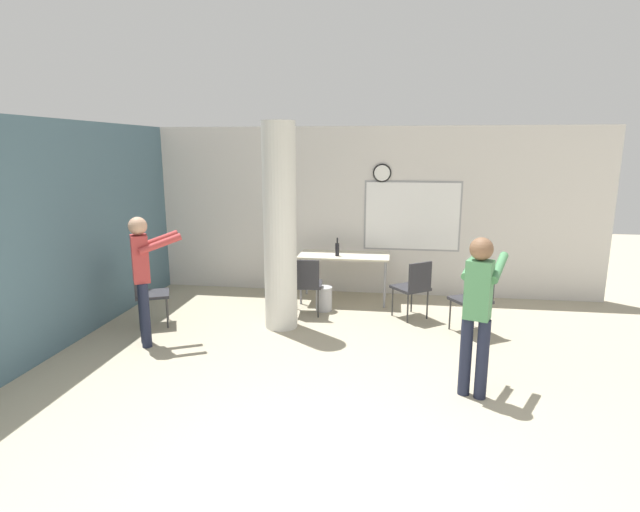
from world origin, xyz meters
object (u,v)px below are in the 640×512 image
Objects in this scene: person_watching_back at (143,271)px; folding_table at (344,258)px; bottle_on_table at (337,249)px; person_playing_side at (478,304)px; chair_mid_room at (474,297)px; chair_table_right at (414,285)px; chair_by_left_wall at (147,291)px; chair_table_left at (307,282)px.

folding_table is at bearing 44.12° from person_watching_back.
person_playing_side is (1.71, -2.87, 0.07)m from bottle_on_table.
person_playing_side is at bearing -11.28° from person_watching_back.
bottle_on_table is 0.34× the size of chair_mid_room.
bottle_on_table is 0.34× the size of chair_table_right.
chair_table_right is at bearing -27.39° from bottle_on_table.
person_watching_back is (0.32, -0.65, 0.45)m from chair_by_left_wall.
chair_table_right is (1.19, -0.61, -0.37)m from bottle_on_table.
chair_table_right is 2.36m from person_playing_side.
chair_table_left is 2.38m from chair_mid_room.
chair_mid_room is at bearing -33.38° from folding_table.
chair_by_left_wall is (-2.12, -0.78, 0.00)m from chair_table_left.
person_watching_back reaches higher than chair_table_right.
person_playing_side is at bearing -59.24° from bottle_on_table.
bottle_on_table is 0.34× the size of chair_table_left.
chair_table_right is 3.70m from person_watching_back.
chair_table_right is (1.09, -0.73, -0.20)m from folding_table.
bottle_on_table is at bearing 43.82° from person_watching_back.
person_watching_back is at bearing -136.18° from bottle_on_table.
folding_table is at bearing 145.96° from chair_table_right.
person_watching_back is (-3.37, -1.48, 0.45)m from chair_table_right.
chair_table_left and chair_mid_room have the same top height.
bottle_on_table is 1.39m from chair_table_right.
bottle_on_table is at bearing 120.76° from person_playing_side.
person_watching_back reaches higher than chair_table_left.
chair_by_left_wall is 4.48m from chair_mid_room.
person_playing_side is at bearing -61.72° from folding_table.
chair_mid_room is (2.34, -0.44, 0.00)m from chair_table_left.
person_playing_side is (0.52, -2.25, 0.45)m from chair_table_right.
person_watching_back reaches higher than chair_by_left_wall.
chair_by_left_wall is at bearing 116.24° from person_watching_back.
chair_mid_room is (0.78, -0.49, 0.00)m from chair_table_right.
chair_table_right is at bearing 103.02° from person_playing_side.
chair_table_left is 2.26m from chair_by_left_wall.
person_watching_back reaches higher than chair_mid_room.
bottle_on_table is at bearing -130.06° from folding_table.
person_watching_back is (-2.18, -2.09, 0.08)m from bottle_on_table.
chair_table_left and chair_by_left_wall have the same top height.
chair_by_left_wall is at bearing 161.29° from person_playing_side.
chair_mid_room is 4.28m from person_watching_back.
chair_table_right is 1.00× the size of chair_table_left.
bottle_on_table reaches higher than folding_table.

